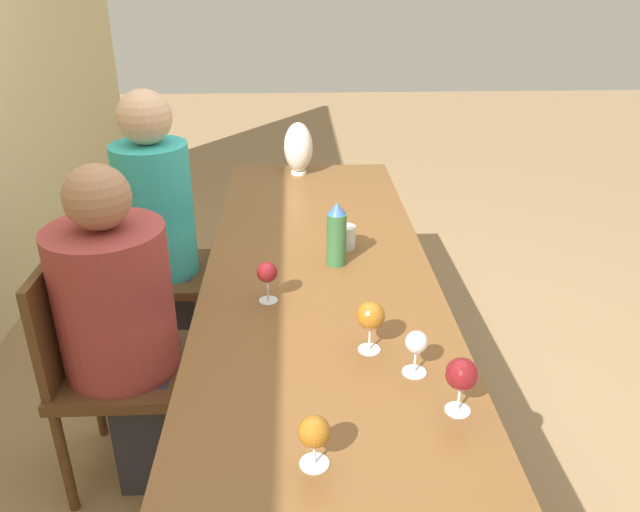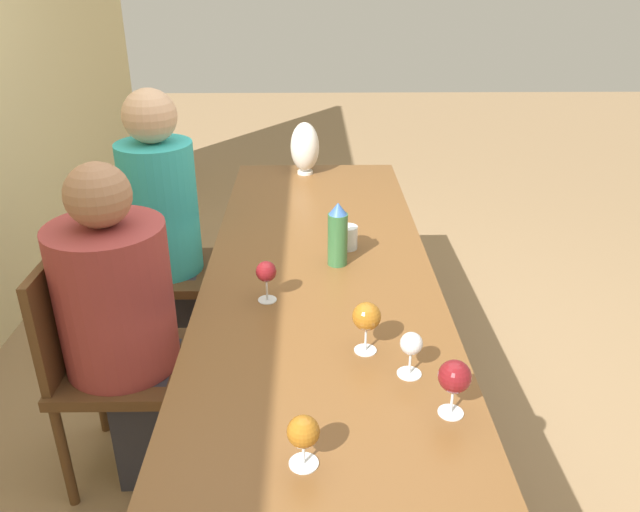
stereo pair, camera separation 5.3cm
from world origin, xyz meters
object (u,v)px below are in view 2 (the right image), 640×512
(chair_far, at_px, (153,265))
(vase, at_px, (305,147))
(wine_glass_4, at_px, (303,433))
(water_tumbler, at_px, (348,237))
(water_bottle, at_px, (338,235))
(chair_near, at_px, (106,358))
(person_near, at_px, (124,322))
(wine_glass_3, at_px, (455,377))
(person_far, at_px, (165,222))
(wine_glass_1, at_px, (367,317))
(wine_glass_2, at_px, (266,273))
(wine_glass_0, at_px, (411,345))

(chair_far, bearing_deg, vase, -49.32)
(chair_far, bearing_deg, wine_glass_4, -154.78)
(vase, bearing_deg, water_tumbler, -169.61)
(water_bottle, relative_size, chair_near, 0.28)
(chair_far, distance_m, person_near, 0.75)
(wine_glass_3, distance_m, person_far, 1.66)
(chair_near, bearing_deg, person_near, -90.00)
(wine_glass_1, distance_m, wine_glass_2, 0.42)
(water_tumbler, distance_m, person_near, 0.88)
(wine_glass_3, bearing_deg, water_tumbler, 11.75)
(chair_near, height_order, person_near, person_near)
(wine_glass_3, relative_size, wine_glass_4, 1.18)
(wine_glass_3, bearing_deg, wine_glass_1, 34.63)
(person_far, bearing_deg, wine_glass_4, -157.25)
(water_bottle, distance_m, vase, 1.08)
(person_near, bearing_deg, chair_near, 90.00)
(wine_glass_4, xyz_separation_m, person_far, (1.49, 0.62, -0.12))
(wine_glass_4, xyz_separation_m, chair_far, (1.49, 0.70, -0.33))
(vase, bearing_deg, chair_far, 130.68)
(wine_glass_4, relative_size, person_near, 0.11)
(chair_far, bearing_deg, wine_glass_3, -141.06)
(wine_glass_0, bearing_deg, water_bottle, 13.93)
(wine_glass_0, height_order, wine_glass_3, wine_glass_3)
(water_bottle, height_order, chair_far, water_bottle)
(chair_far, bearing_deg, chair_near, 180.00)
(vase, relative_size, chair_near, 0.31)
(wine_glass_0, distance_m, chair_near, 1.13)
(chair_near, xyz_separation_m, person_far, (0.73, -0.08, 0.21))
(person_far, bearing_deg, wine_glass_1, -142.57)
(water_bottle, bearing_deg, water_tumbler, -18.31)
(wine_glass_4, distance_m, person_near, 1.00)
(person_far, bearing_deg, vase, -45.96)
(wine_glass_4, xyz_separation_m, person_near, (0.76, 0.62, -0.18))
(chair_far, bearing_deg, person_near, -173.63)
(wine_glass_4, relative_size, person_far, 0.10)
(wine_glass_4, bearing_deg, wine_glass_0, -40.88)
(wine_glass_1, xyz_separation_m, chair_near, (0.32, 0.88, -0.35))
(vase, bearing_deg, wine_glass_0, -170.45)
(water_tumbler, relative_size, wine_glass_2, 0.65)
(water_bottle, bearing_deg, vase, 6.71)
(water_bottle, height_order, person_far, person_far)
(wine_glass_0, relative_size, wine_glass_3, 0.85)
(wine_glass_1, xyz_separation_m, chair_far, (1.04, 0.88, -0.35))
(wine_glass_4, bearing_deg, vase, 0.25)
(wine_glass_4, bearing_deg, wine_glass_3, -65.43)
(chair_far, height_order, person_near, person_near)
(wine_glass_2, distance_m, wine_glass_4, 0.75)
(water_bottle, distance_m, wine_glass_1, 0.57)
(wine_glass_1, distance_m, chair_near, 1.00)
(wine_glass_0, relative_size, wine_glass_1, 0.83)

